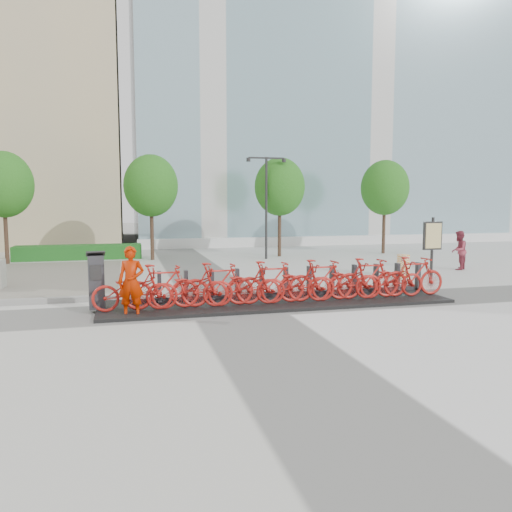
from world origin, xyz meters
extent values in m
plane|color=silver|center=(0.00, 0.00, 0.00)|extent=(120.00, 120.00, 0.00)
cube|color=teal|center=(14.00, 26.00, 12.00)|extent=(32.00, 16.00, 24.00)
cube|color=#175D1D|center=(-5.00, 13.20, 0.35)|extent=(6.00, 1.20, 0.70)
cylinder|color=#423023|center=(-8.00, 12.00, 1.50)|extent=(0.18, 0.18, 3.00)
ellipsoid|color=#205B15|center=(-8.00, 12.00, 3.60)|extent=(2.60, 2.60, 2.99)
cylinder|color=#423023|center=(-1.50, 12.00, 1.50)|extent=(0.18, 0.18, 3.00)
ellipsoid|color=#205B15|center=(-1.50, 12.00, 3.60)|extent=(2.60, 2.60, 2.99)
cylinder|color=#423023|center=(5.00, 12.00, 1.50)|extent=(0.18, 0.18, 3.00)
ellipsoid|color=#205B15|center=(5.00, 12.00, 3.60)|extent=(2.60, 2.60, 2.99)
cylinder|color=#423023|center=(11.00, 12.00, 1.50)|extent=(0.18, 0.18, 3.00)
ellipsoid|color=#205B15|center=(11.00, 12.00, 3.60)|extent=(2.60, 2.60, 2.99)
cylinder|color=black|center=(4.00, 11.00, 2.50)|extent=(0.12, 0.12, 5.00)
cube|color=black|center=(3.55, 11.00, 4.95)|extent=(0.90, 0.08, 0.08)
cube|color=black|center=(4.45, 11.00, 4.95)|extent=(0.90, 0.08, 0.08)
cylinder|color=black|center=(3.10, 11.00, 4.85)|extent=(0.20, 0.20, 0.18)
cylinder|color=black|center=(4.90, 11.00, 4.85)|extent=(0.20, 0.20, 0.18)
cube|color=black|center=(1.30, 0.30, 0.04)|extent=(9.60, 2.40, 0.08)
imported|color=#AD1B15|center=(-2.60, -0.05, 0.60)|extent=(1.98, 0.69, 1.04)
imported|color=#AD1B15|center=(-1.88, -0.05, 0.66)|extent=(1.92, 0.54, 1.15)
imported|color=#AD1B15|center=(-1.16, -0.05, 0.60)|extent=(1.98, 0.69, 1.04)
imported|color=#AD1B15|center=(-0.44, -0.05, 0.66)|extent=(1.92, 0.54, 1.15)
imported|color=#AD1B15|center=(0.28, -0.05, 0.60)|extent=(1.98, 0.69, 1.04)
imported|color=#AD1B15|center=(1.00, -0.05, 0.66)|extent=(1.92, 0.54, 1.15)
imported|color=#AD1B15|center=(1.72, -0.05, 0.60)|extent=(1.98, 0.69, 1.04)
imported|color=#AD1B15|center=(2.44, -0.05, 0.66)|extent=(1.92, 0.54, 1.15)
imported|color=#AD1B15|center=(3.16, -0.05, 0.60)|extent=(1.98, 0.69, 1.04)
imported|color=#AD1B15|center=(3.88, -0.05, 0.66)|extent=(1.92, 0.54, 1.15)
imported|color=#AD1B15|center=(4.60, -0.05, 0.60)|extent=(1.98, 0.69, 1.04)
imported|color=#AD1B15|center=(5.32, -0.05, 0.66)|extent=(1.92, 0.54, 1.15)
cube|color=#2E2E32|center=(-3.48, 0.38, 0.77)|extent=(0.42, 0.37, 1.37)
cube|color=black|center=(-3.48, 0.38, 1.49)|extent=(0.50, 0.43, 0.17)
cube|color=black|center=(-3.48, 0.20, 1.04)|extent=(0.28, 0.05, 0.38)
imported|color=#AB1E00|center=(-2.63, -0.46, 0.87)|extent=(0.71, 0.55, 1.74)
imported|color=#933243|center=(10.64, 5.06, 0.81)|extent=(1.00, 0.98, 1.62)
cylinder|color=orange|center=(7.08, 3.43, 0.45)|extent=(0.61, 0.61, 0.89)
cylinder|color=black|center=(8.01, 3.07, 1.13)|extent=(0.10, 0.10, 2.26)
cube|color=black|center=(8.01, 3.07, 1.59)|extent=(0.74, 0.13, 1.03)
cube|color=#DFCA7D|center=(8.01, 3.01, 1.59)|extent=(0.64, 0.04, 0.90)
camera|label=1|loc=(-2.71, -12.73, 2.76)|focal=35.00mm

